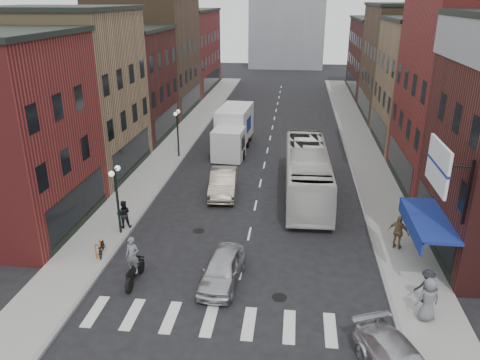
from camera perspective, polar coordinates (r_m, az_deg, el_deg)
name	(u,v)px	position (r m, az deg, el deg)	size (l,w,h in m)	color
ground	(239,282)	(23.18, -0.14, -12.35)	(160.00, 160.00, 0.00)	black
sidewalk_left	(178,143)	(44.41, -7.59, 4.48)	(3.00, 74.00, 0.15)	gray
sidewalk_right	(363,150)	(43.50, 14.72, 3.59)	(3.00, 74.00, 0.15)	gray
curb_left	(194,144)	(44.09, -5.69, 4.34)	(0.20, 74.00, 0.16)	gray
curb_right	(346,150)	(43.34, 12.74, 3.60)	(0.20, 74.00, 0.16)	gray
crosswalk_stripes	(230,322)	(20.77, -1.19, -16.92)	(12.00, 2.20, 0.01)	silver
bldg_left_mid_a	(63,93)	(37.99, -20.74, 9.87)	(10.30, 10.20, 12.30)	olive
bldg_left_mid_b	(114,84)	(47.12, -15.12, 11.27)	(10.30, 10.20, 10.30)	#431918
bldg_left_far_a	(148,54)	(57.17, -11.19, 14.79)	(10.30, 12.20, 13.30)	#4D3926
bldg_left_far_b	(177,50)	(70.66, -7.63, 15.39)	(10.30, 16.20, 11.30)	maroon
bldg_right_mid_b	(441,85)	(45.50, 23.33, 10.58)	(10.30, 10.20, 11.30)	olive
bldg_right_far_a	(414,63)	(55.97, 20.45, 13.23)	(10.30, 12.20, 12.30)	#4D3926
bldg_right_far_b	(390,57)	(69.70, 17.85, 14.09)	(10.30, 16.20, 10.30)	#431918
awning_blue	(425,221)	(24.81, 21.61, -4.61)	(1.80, 5.00, 0.78)	navy
billboard_sign	(440,167)	(21.66, 23.21, 1.47)	(1.52, 3.00, 3.70)	black
streetlamp_near	(116,188)	(27.00, -14.85, -0.99)	(0.32, 1.22, 4.11)	black
streetlamp_far	(177,125)	(39.65, -7.64, 6.68)	(0.32, 1.22, 4.11)	black
bike_rack	(98,249)	(25.85, -16.90, -8.09)	(0.08, 0.68, 0.80)	#D8590C
box_truck	(233,131)	(41.73, -0.85, 6.05)	(2.95, 8.59, 3.67)	silver
motorcycle_rider	(133,262)	(23.09, -12.87, -9.72)	(0.72, 2.42, 2.46)	black
transit_bus	(307,172)	(32.39, 8.17, 0.95)	(2.81, 11.99, 3.34)	silver
sedan_left_near	(222,269)	(22.79, -2.20, -10.81)	(1.73, 4.31, 1.47)	silver
sedan_left_far	(223,183)	(32.54, -2.06, -0.31)	(1.77, 5.08, 1.67)	#B5A792
parked_bicycle	(102,247)	(25.98, -16.51, -7.86)	(0.54, 1.56, 0.82)	black
ped_left_solo	(124,214)	(28.34, -14.00, -4.05)	(0.82, 0.47, 1.69)	black
ped_right_a	(427,286)	(22.73, 21.81, -11.93)	(1.06, 0.52, 1.64)	black
ped_right_b	(399,232)	(26.65, 18.77, -6.03)	(1.13, 0.57, 1.93)	olive
ped_right_c	(428,299)	(21.58, 21.97, -13.35)	(0.96, 0.62, 1.96)	slate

